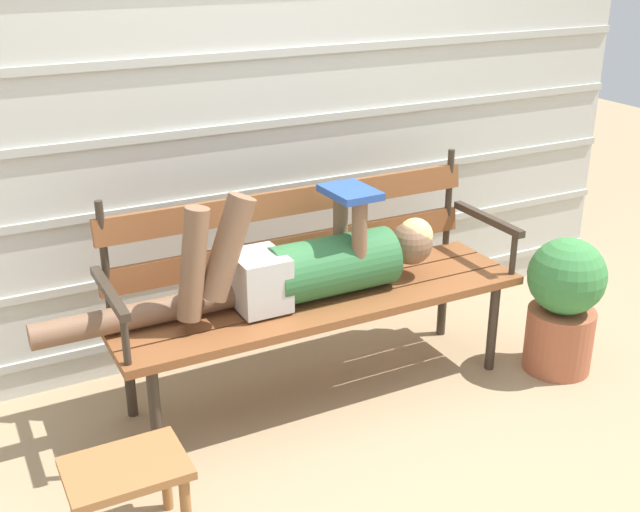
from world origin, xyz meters
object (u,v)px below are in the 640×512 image
at_px(reclining_person, 303,265).
at_px(potted_plant, 564,302).
at_px(park_bench, 312,279).
at_px(footstool, 127,481).

bearing_deg(reclining_person, potted_plant, -16.04).
height_order(reclining_person, potted_plant, reclining_person).
distance_m(park_bench, footstool, 1.19).
relative_size(footstool, potted_plant, 0.60).
bearing_deg(footstool, park_bench, 32.31).
distance_m(reclining_person, potted_plant, 1.22).
bearing_deg(potted_plant, reclining_person, 163.96).
distance_m(reclining_person, footstool, 1.12).
height_order(park_bench, reclining_person, reclining_person).
relative_size(park_bench, potted_plant, 2.80).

